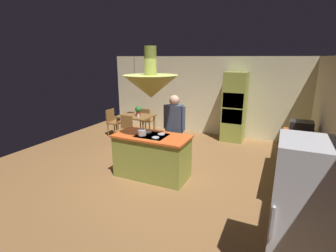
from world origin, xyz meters
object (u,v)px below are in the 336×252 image
kitchen_island (152,156)px  chair_at_corner (113,120)px  microwave_on_counter (301,128)px  chair_by_back_wall (146,119)px  canister_flour (303,147)px  dining_table (136,119)px  cup_on_table (138,116)px  chair_facing_island (125,128)px  cooking_pot_on_cooktop (142,132)px  person_at_island (174,127)px  refrigerator (306,218)px  canister_sugar (303,144)px  potted_plant_on_table (138,110)px  oven_tower (234,107)px

kitchen_island → chair_at_corner: bearing=141.0°
microwave_on_counter → chair_at_corner: bearing=173.0°
chair_by_back_wall → canister_flour: bearing=151.5°
dining_table → cup_on_table: 0.33m
chair_facing_island → cooking_pot_on_cooktop: (1.54, -1.60, 0.51)m
dining_table → person_at_island: person_at_island is taller
microwave_on_counter → chair_by_back_wall: bearing=164.1°
kitchen_island → cup_on_table: kitchen_island is taller
cup_on_table → microwave_on_counter: 4.36m
dining_table → chair_facing_island: (0.00, -0.63, -0.15)m
refrigerator → canister_sugar: bearing=88.9°
potted_plant_on_table → cup_on_table: 0.29m
refrigerator → microwave_on_counter: 3.14m
dining_table → potted_plant_on_table: 0.29m
chair_by_back_wall → potted_plant_on_table: potted_plant_on_table is taller
potted_plant_on_table → microwave_on_counter: size_ratio=0.65×
chair_at_corner → person_at_island: bearing=-116.9°
oven_tower → cooking_pot_on_cooktop: bearing=-110.5°
kitchen_island → potted_plant_on_table: 2.71m
kitchen_island → cup_on_table: 2.43m
microwave_on_counter → refrigerator: bearing=-90.7°
oven_tower → chair_at_corner: (-3.70, -1.14, -0.55)m
person_at_island → chair_at_corner: (-2.82, 1.43, -0.48)m
chair_facing_island → cooking_pot_on_cooktop: bearing=-46.1°
potted_plant_on_table → canister_flour: canister_flour is taller
refrigerator → person_at_island: refrigerator is taller
canister_flour → person_at_island: bearing=171.4°
cup_on_table → canister_flour: (4.33, -1.63, 0.22)m
cup_on_table → chair_at_corner: bearing=169.5°
kitchen_island → oven_tower: size_ratio=0.77×
oven_tower → chair_facing_island: 3.36m
oven_tower → chair_facing_island: bearing=-147.6°
person_at_island → canister_flour: bearing=-8.6°
refrigerator → chair_at_corner: size_ratio=1.98×
oven_tower → person_at_island: size_ratio=1.23×
refrigerator → chair_at_corner: bearing=144.9°
microwave_on_counter → oven_tower: bearing=133.9°
chair_facing_island → canister_sugar: size_ratio=4.66×
canister_sugar → microwave_on_counter: 0.99m
refrigerator → canister_flour: 1.98m
chair_by_back_wall → potted_plant_on_table: 0.75m
oven_tower → potted_plant_on_table: bearing=-157.5°
cup_on_table → canister_flour: size_ratio=0.48×
oven_tower → canister_flour: oven_tower is taller
oven_tower → chair_at_corner: 3.91m
potted_plant_on_table → refrigerator: bearing=-40.9°
chair_facing_island → cooking_pot_on_cooktop: 2.28m
dining_table → chair_at_corner: (-0.90, -0.00, -0.15)m
kitchen_island → chair_at_corner: size_ratio=1.85×
chair_facing_island → microwave_on_counter: microwave_on_counter is taller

